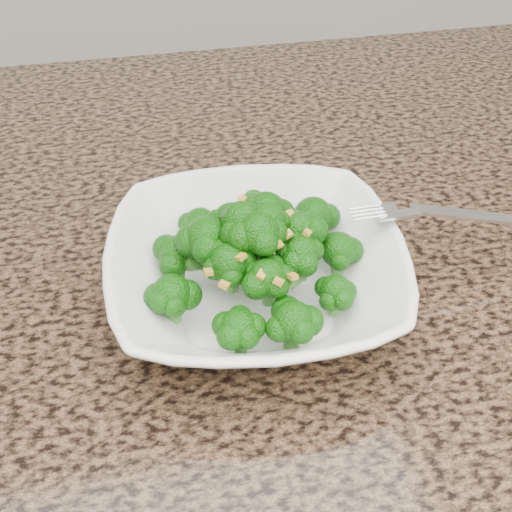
{
  "coord_description": "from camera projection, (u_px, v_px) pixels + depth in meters",
  "views": [
    {
      "loc": [
        0.03,
        -0.14,
        1.3
      ],
      "look_at": [
        0.12,
        0.27,
        0.95
      ],
      "focal_mm": 45.0,
      "sensor_mm": 36.0,
      "label": 1
    }
  ],
  "objects": [
    {
      "name": "broccoli_pile",
      "position": [
        256.0,
        214.0,
        0.51
      ],
      "size": [
        0.22,
        0.22,
        0.06
      ],
      "primitive_type": null,
      "color": "#135F0A",
      "rests_on": "bowl"
    },
    {
      "name": "granite_counter",
      "position": [
        125.0,
        303.0,
        0.59
      ],
      "size": [
        1.64,
        1.04,
        0.03
      ],
      "primitive_type": "cube",
      "color": "brown",
      "rests_on": "cabinet"
    },
    {
      "name": "garlic_topping",
      "position": [
        256.0,
        178.0,
        0.49
      ],
      "size": [
        0.13,
        0.13,
        0.01
      ],
      "primitive_type": null,
      "color": "gold",
      "rests_on": "broccoli_pile"
    },
    {
      "name": "bowl",
      "position": [
        256.0,
        273.0,
        0.55
      ],
      "size": [
        0.28,
        0.28,
        0.06
      ],
      "primitive_type": "imported",
      "rotation": [
        0.0,
        0.0,
        -0.09
      ],
      "color": "white",
      "rests_on": "granite_counter"
    },
    {
      "name": "fork",
      "position": [
        412.0,
        213.0,
        0.56
      ],
      "size": [
        0.18,
        0.05,
        0.01
      ],
      "primitive_type": null,
      "rotation": [
        0.0,
        0.0,
        -0.1
      ],
      "color": "silver",
      "rests_on": "bowl"
    }
  ]
}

